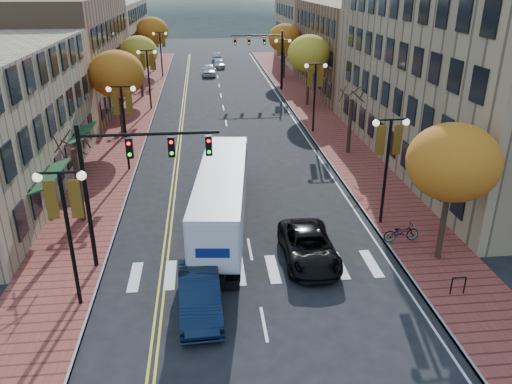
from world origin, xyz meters
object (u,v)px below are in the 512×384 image
object	(u,v)px
black_suv	(309,247)
bicycle	(401,232)
navy_sedan	(200,295)
semi_truck	(223,188)

from	to	relation	value
black_suv	bicycle	world-z (taller)	black_suv
navy_sedan	semi_truck	bearing A→B (deg)	77.79
semi_truck	navy_sedan	distance (m)	8.17
semi_truck	bicycle	xyz separation A→B (m)	(8.95, -3.31, -1.44)
semi_truck	navy_sedan	xyz separation A→B (m)	(-1.37, -7.94, -1.31)
navy_sedan	bicycle	size ratio (longest dim) A/B	2.49
navy_sedan	bicycle	distance (m)	11.31
semi_truck	black_suv	xyz separation A→B (m)	(3.88, -4.44, -1.36)
semi_truck	black_suv	size ratio (longest dim) A/B	2.74
navy_sedan	bicycle	world-z (taller)	navy_sedan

